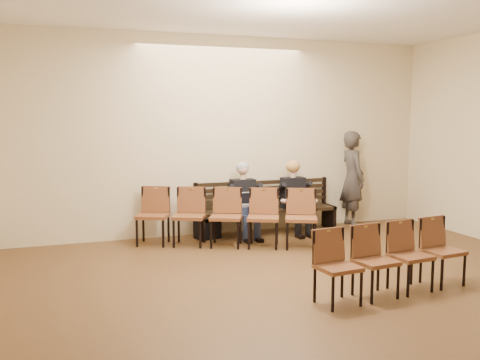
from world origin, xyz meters
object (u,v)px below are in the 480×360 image
Objects in this scene: water_bottle at (309,204)px; chair_row_back at (393,259)px; seated_woman at (295,200)px; laptop at (248,207)px; bench at (267,221)px; chair_row_front at (226,217)px; seated_man at (245,201)px; passerby at (353,172)px; bag at (207,230)px.

water_bottle is 0.11× the size of chair_row_back.
seated_woman is 1.02m from laptop.
chair_row_back is at bearing -98.53° from water_bottle.
chair_row_front reaches higher than bench.
seated_man is 2.33m from passerby.
laptop is (-0.02, -0.22, -0.06)m from seated_man.
passerby is at bearing 23.75° from water_bottle.
chair_row_front reaches higher than laptop.
bag is 0.73m from chair_row_front.
chair_row_back is (-1.65, -3.64, -0.62)m from passerby.
bench is 2.15× the size of seated_woman.
passerby is (1.31, 0.22, 0.44)m from seated_woman.
seated_man reaches higher than water_bottle.
laptop is 0.59m from chair_row_front.
seated_man is 1.14m from water_bottle.
passerby reaches higher than bench.
seated_man reaches higher than bench.
water_bottle is 0.07× the size of chair_row_front.
bench is 2.06× the size of seated_man.
seated_woman is at bearing 103.20° from passerby.
chair_row_back reaches higher than bench.
chair_row_front is (-1.61, -0.23, -0.08)m from water_bottle.
seated_woman is (0.97, 0.00, -0.03)m from seated_man.
bench is 1.99m from passerby.
laptop is (-0.49, -0.34, 0.34)m from bench.
seated_woman is 1.68m from bag.
bench is at bearing 96.83° from passerby.
bench is 6.40× the size of bag.
bag is (-0.63, 0.33, -0.42)m from laptop.
chair_row_back is (0.65, -3.19, -0.14)m from laptop.
water_bottle is (1.10, -0.30, -0.07)m from seated_man.
chair_row_back reaches higher than laptop.
seated_woman reaches higher than laptop.
chair_row_back is at bearing -87.40° from bench.
laptop is (-0.99, -0.22, -0.04)m from seated_woman.
bench is 0.63m from seated_man.
laptop is at bearing 56.73° from chair_row_front.
chair_row_front is at bearing -78.30° from bag.
water_bottle is at bearing -15.29° from seated_man.
seated_man is 0.61× the size of chair_row_back.
seated_woman is 3.80× the size of laptop.
seated_woman is 2.97× the size of bag.
bag is at bearing 95.91° from passerby.
bench is at bearing 0.74° from bag.
chair_row_back reaches higher than bag.
bench is 3.55m from chair_row_back.
chair_row_back is at bearing -79.56° from seated_man.
seated_man is at bearing -165.65° from bench.
chair_row_back is (0.63, -3.42, -0.21)m from seated_man.
water_bottle reaches higher than bag.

